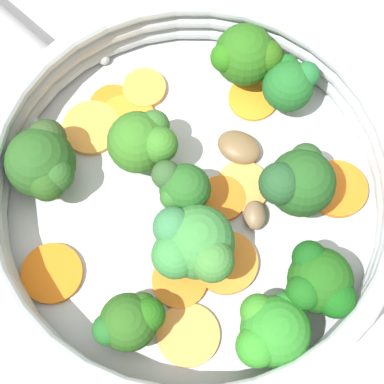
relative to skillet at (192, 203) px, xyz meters
The scene contains 29 objects.
ground_plane 0.01m from the skillet, ahead, with size 4.00×4.00×0.00m, color #BCBCC0.
skillet is the anchor object (origin of this frame).
skillet_rim_wall 0.03m from the skillet, ahead, with size 0.28×0.28×0.04m.
skillet_rivet_left 0.13m from the skillet, behind, with size 0.01×0.01×0.01m, color #B2B1BC.
skillet_rivet_right 0.13m from the skillet, 155.39° to the right, with size 0.01×0.01×0.01m, color #B3B4BB.
carrot_slice_0 0.06m from the skillet, 47.26° to the right, with size 0.04×0.04×0.00m, color orange.
carrot_slice_1 0.10m from the skillet, 54.77° to the left, with size 0.04×0.04×0.01m, color orange.
carrot_slice_2 0.02m from the skillet, 49.71° to the left, with size 0.03×0.03×0.00m, color orange.
carrot_slice_3 0.09m from the skillet, behind, with size 0.03×0.03×0.00m, color orange.
carrot_slice_4 0.09m from the skillet, 111.08° to the left, with size 0.04×0.04×0.00m, color orange.
carrot_slice_5 0.09m from the skillet, 163.35° to the left, with size 0.03×0.03×0.01m, color orange.
carrot_slice_6 0.09m from the skillet, 40.51° to the right, with size 0.04×0.04×0.00m, color #F58D3F.
carrot_slice_7 0.05m from the skillet, 12.64° to the right, with size 0.04×0.04×0.01m, color orange.
carrot_slice_8 0.07m from the skillet, behind, with size 0.04×0.04×0.00m, color orange.
carrot_slice_9 0.09m from the skillet, 165.57° to the right, with size 0.04×0.04×0.00m, color orange.
carrot_slice_10 0.04m from the skillet, 64.68° to the left, with size 0.04×0.04×0.00m, color #EC9041.
carrot_slice_11 0.11m from the skillet, 99.40° to the right, with size 0.04×0.04×0.00m, color orange.
broccoli_floret_0 0.11m from the skillet, 11.76° to the right, with size 0.05×0.05×0.05m.
broccoli_floret_1 0.11m from the skillet, 11.23° to the left, with size 0.05×0.05×0.05m.
broccoli_floret_2 0.04m from the skillet, 115.56° to the right, with size 0.04×0.03×0.05m.
broccoli_floret_3 0.06m from the skillet, 37.77° to the right, with size 0.06×0.05×0.05m.
broccoli_floret_4 0.11m from the skillet, 119.54° to the left, with size 0.04×0.05×0.05m.
broccoli_floret_5 0.11m from the skillet, 99.26° to the left, with size 0.04×0.04×0.04m.
broccoli_floret_6 0.10m from the skillet, 138.46° to the right, with size 0.05×0.05×0.05m.
broccoli_floret_7 0.08m from the skillet, 52.05° to the left, with size 0.04×0.05×0.05m.
broccoli_floret_8 0.06m from the skillet, behind, with size 0.05×0.05×0.05m.
broccoli_floret_9 0.10m from the skillet, 62.58° to the right, with size 0.04×0.04×0.04m.
mushroom_piece_0 0.05m from the skillet, 33.23° to the left, with size 0.02×0.02×0.01m, color #7D6447.
mushroom_piece_1 0.05m from the skillet, 98.95° to the left, with size 0.03×0.02×0.01m, color brown.
Camera 1 is at (0.11, -0.09, 0.43)m, focal length 60.00 mm.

